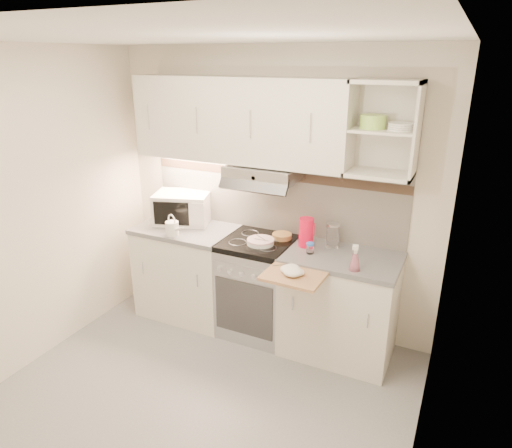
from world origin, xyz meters
name	(u,v)px	position (x,y,z in m)	size (l,w,h in m)	color
ground	(194,405)	(0.00, 0.00, 0.00)	(3.00, 3.00, 0.00)	gray
room_shell	(213,178)	(0.00, 0.37, 1.63)	(3.04, 2.84, 2.52)	silver
base_cabinet_left	(189,272)	(-0.75, 1.10, 0.43)	(0.90, 0.60, 0.86)	silver
worktop_left	(186,229)	(-0.75, 1.10, 0.88)	(0.92, 0.62, 0.04)	slate
base_cabinet_right	(339,307)	(0.75, 1.10, 0.43)	(0.90, 0.60, 0.86)	silver
worktop_right	(343,258)	(0.75, 1.10, 0.88)	(0.92, 0.62, 0.04)	slate
electric_range	(258,286)	(0.00, 1.10, 0.45)	(0.60, 0.60, 0.90)	#B7B7BC
microwave	(182,208)	(-0.86, 1.22, 1.04)	(0.60, 0.52, 0.29)	white
watering_can	(173,228)	(-0.74, 0.88, 0.97)	(0.23, 0.13, 0.20)	white
plate_stack	(260,242)	(0.05, 1.03, 0.92)	(0.23, 0.23, 0.05)	white
bread_loaf	(282,236)	(0.17, 1.23, 0.92)	(0.17, 0.17, 0.04)	#A88D45
pink_pitcher	(306,232)	(0.41, 1.16, 1.02)	(0.13, 0.12, 0.25)	red
glass_jar	(333,235)	(0.62, 1.24, 1.00)	(0.11, 0.11, 0.21)	white
spice_jar	(310,248)	(0.50, 1.03, 0.95)	(0.06, 0.06, 0.09)	silver
spray_bottle	(355,260)	(0.90, 0.88, 0.99)	(0.08, 0.08, 0.22)	pink
cutting_board	(295,274)	(0.51, 0.67, 0.87)	(0.44, 0.40, 0.02)	#A97750
dish_towel	(297,268)	(0.52, 0.69, 0.92)	(0.28, 0.23, 0.07)	white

